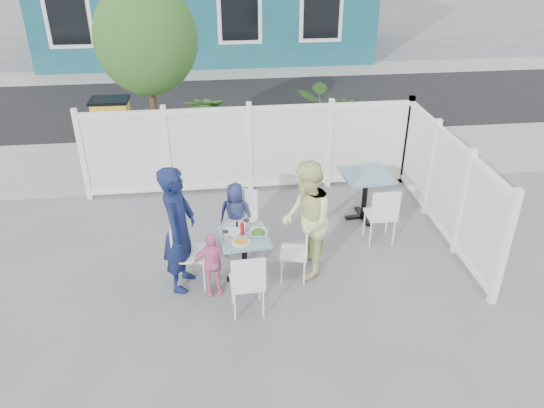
{
  "coord_description": "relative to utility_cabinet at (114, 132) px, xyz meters",
  "views": [
    {
      "loc": [
        -0.54,
        -6.33,
        4.54
      ],
      "look_at": [
        0.23,
        0.11,
        0.94
      ],
      "focal_mm": 35.0,
      "sensor_mm": 36.0,
      "label": 1
    }
  ],
  "objects": [
    {
      "name": "coffee_cup_b",
      "position": [
        2.37,
        -4.09,
        0.12
      ],
      "size": [
        0.08,
        0.08,
        0.12
      ],
      "primitive_type": "cylinder",
      "color": "beige",
      "rests_on": "main_table"
    },
    {
      "name": "near_sidewalk",
      "position": [
        2.52,
        -0.2,
        -0.63
      ],
      "size": [
        24.0,
        2.6,
        0.01
      ],
      "primitive_type": "cube",
      "color": "gray",
      "rests_on": "ground"
    },
    {
      "name": "coffee_cup_a",
      "position": [
        2.07,
        -4.34,
        0.12
      ],
      "size": [
        0.08,
        0.08,
        0.12
      ],
      "primitive_type": "cylinder",
      "color": "beige",
      "rests_on": "main_table"
    },
    {
      "name": "toddler",
      "position": [
        1.87,
        -4.55,
        -0.18
      ],
      "size": [
        0.57,
        0.31,
        0.92
      ],
      "primitive_type": "imported",
      "rotation": [
        0.0,
        0.0,
        0.17
      ],
      "color": "pink",
      "rests_on": "ground"
    },
    {
      "name": "ketchup_bottle",
      "position": [
        2.3,
        -4.24,
        0.14
      ],
      "size": [
        0.05,
        0.05,
        0.17
      ],
      "primitive_type": "cylinder",
      "color": "#B00C12",
      "rests_on": "main_table"
    },
    {
      "name": "street",
      "position": [
        2.52,
        3.5,
        -0.63
      ],
      "size": [
        24.0,
        5.0,
        0.01
      ],
      "primitive_type": "cube",
      "color": "black",
      "rests_on": "ground"
    },
    {
      "name": "plate_side",
      "position": [
        2.16,
        -4.17,
        0.07
      ],
      "size": [
        0.24,
        0.24,
        0.02
      ],
      "primitive_type": "cylinder",
      "color": "white",
      "rests_on": "main_table"
    },
    {
      "name": "utility_cabinet",
      "position": [
        0.0,
        0.0,
        0.0
      ],
      "size": [
        0.69,
        0.5,
        1.27
      ],
      "primitive_type": "cube",
      "rotation": [
        0.0,
        0.0,
        -0.02
      ],
      "color": "gold",
      "rests_on": "ground"
    },
    {
      "name": "fence_right",
      "position": [
        5.52,
        -3.4,
        0.15
      ],
      "size": [
        0.08,
        3.66,
        1.6
      ],
      "rotation": [
        0.0,
        0.0,
        1.57
      ],
      "color": "white",
      "rests_on": "ground"
    },
    {
      "name": "main_table",
      "position": [
        2.31,
        -4.29,
        -0.1
      ],
      "size": [
        0.73,
        0.73,
        0.7
      ],
      "rotation": [
        0.0,
        0.0,
        0.11
      ],
      "color": "teal",
      "rests_on": "ground"
    },
    {
      "name": "spare_table",
      "position": [
        4.42,
        -2.84,
        -0.01
      ],
      "size": [
        0.83,
        0.83,
        0.81
      ],
      "rotation": [
        0.0,
        0.0,
        0.08
      ],
      "color": "teal",
      "rests_on": "ground"
    },
    {
      "name": "far_sidewalk",
      "position": [
        2.52,
        6.6,
        -0.63
      ],
      "size": [
        24.0,
        1.6,
        0.01
      ],
      "primitive_type": "cube",
      "color": "gray",
      "rests_on": "ground"
    },
    {
      "name": "potted_shrub_a",
      "position": [
        1.95,
        -0.9,
        0.18
      ],
      "size": [
        1.08,
        1.08,
        1.62
      ],
      "primitive_type": "imported",
      "rotation": [
        0.0,
        0.0,
        2.93
      ],
      "color": "#2E561F",
      "rests_on": "ground"
    },
    {
      "name": "man",
      "position": [
        1.46,
        -4.33,
        0.26
      ],
      "size": [
        0.57,
        0.73,
        1.79
      ],
      "primitive_type": "imported",
      "rotation": [
        0.0,
        0.0,
        1.33
      ],
      "color": "#111B44",
      "rests_on": "ground"
    },
    {
      "name": "plate_main",
      "position": [
        2.26,
        -4.44,
        0.07
      ],
      "size": [
        0.24,
        0.24,
        0.02
      ],
      "primitive_type": "cylinder",
      "color": "white",
      "rests_on": "main_table"
    },
    {
      "name": "salad_bowl",
      "position": [
        2.51,
        -4.29,
        0.09
      ],
      "size": [
        0.24,
        0.24,
        0.06
      ],
      "primitive_type": "imported",
      "color": "white",
      "rests_on": "main_table"
    },
    {
      "name": "tree",
      "position": [
        0.92,
        -0.7,
        1.96
      ],
      "size": [
        1.8,
        1.62,
        3.59
      ],
      "color": "#382316",
      "rests_on": "ground"
    },
    {
      "name": "salt_shaker",
      "position": [
        2.26,
        -4.03,
        0.09
      ],
      "size": [
        0.03,
        0.03,
        0.07
      ],
      "primitive_type": "cylinder",
      "color": "white",
      "rests_on": "main_table"
    },
    {
      "name": "chair_right",
      "position": [
        3.07,
        -4.37,
        -0.14
      ],
      "size": [
        0.45,
        0.46,
        0.85
      ],
      "rotation": [
        0.0,
        0.0,
        1.34
      ],
      "color": "white",
      "rests_on": "ground"
    },
    {
      "name": "potted_shrub_b",
      "position": [
        4.37,
        -1.0,
        0.19
      ],
      "size": [
        1.96,
        1.92,
        1.65
      ],
      "primitive_type": "imported",
      "rotation": [
        0.0,
        0.0,
        3.77
      ],
      "color": "#2E561F",
      "rests_on": "ground"
    },
    {
      "name": "ground",
      "position": [
        2.52,
        -4.0,
        -0.64
      ],
      "size": [
        80.0,
        80.0,
        0.0
      ],
      "primitive_type": "plane",
      "color": "slate"
    },
    {
      "name": "woman",
      "position": [
        3.17,
        -4.25,
        0.21
      ],
      "size": [
        0.71,
        0.88,
        1.7
      ],
      "primitive_type": "imported",
      "rotation": [
        0.0,
        0.0,
        -1.65
      ],
      "color": "#DFE752",
      "rests_on": "ground"
    },
    {
      "name": "chair_near",
      "position": [
        2.3,
        -5.07,
        -0.1
      ],
      "size": [
        0.44,
        0.42,
        0.92
      ],
      "rotation": [
        0.0,
        0.0,
        0.04
      ],
      "color": "white",
      "rests_on": "ground"
    },
    {
      "name": "boy",
      "position": [
        2.25,
        -3.38,
        -0.12
      ],
      "size": [
        0.57,
        0.44,
        1.03
      ],
      "primitive_type": "imported",
      "rotation": [
        0.0,
        0.0,
        2.88
      ],
      "color": "navy",
      "rests_on": "ground"
    },
    {
      "name": "chair_left",
      "position": [
        1.51,
        -4.3,
        -0.06
      ],
      "size": [
        0.47,
        0.49,
        0.99
      ],
      "rotation": [
        0.0,
        0.0,
        -1.66
      ],
      "color": "white",
      "rests_on": "ground"
    },
    {
      "name": "fence_back",
      "position": [
        2.62,
        -1.6,
        0.15
      ],
      "size": [
        5.86,
        0.08,
        1.6
      ],
      "color": "white",
      "rests_on": "ground"
    },
    {
      "name": "pepper_shaker",
      "position": [
        2.24,
        -4.03,
        0.1
      ],
      "size": [
        0.03,
        0.03,
        0.08
      ],
      "primitive_type": "cylinder",
      "color": "black",
      "rests_on": "main_table"
    },
    {
      "name": "chair_back",
      "position": [
        2.35,
        -3.45,
        -0.1
      ],
      "size": [
        0.55,
        0.54,
        0.93
      ],
      "rotation": [
        0.0,
        0.0,
        2.75
      ],
      "color": "white",
      "rests_on": "ground"
    },
    {
      "name": "chair_spare",
      "position": [
        4.46,
        -3.63,
        -0.09
      ],
      "size": [
        0.43,
        0.41,
        0.94
      ],
      "rotation": [
        0.0,
        0.0,
        0.0
      ],
      "color": "white",
      "rests_on": "ground"
    }
  ]
}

